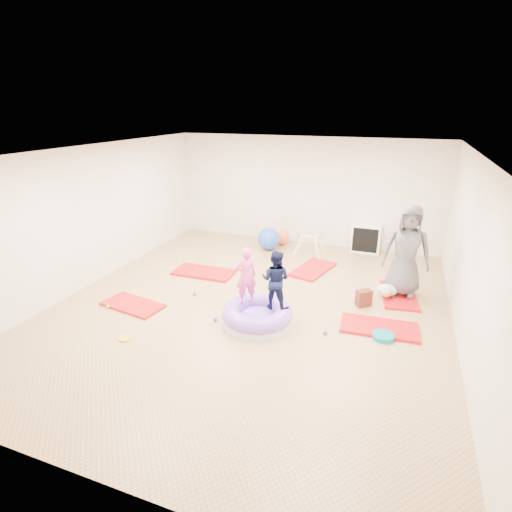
% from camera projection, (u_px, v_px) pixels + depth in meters
% --- Properties ---
extents(room, '(7.01, 8.01, 2.81)m').
position_uv_depth(room, '(250.00, 235.00, 6.96)').
color(room, tan).
rests_on(room, ground).
extents(gym_mat_front_left, '(1.23, 0.75, 0.05)m').
position_uv_depth(gym_mat_front_left, '(133.00, 305.00, 7.46)').
color(gym_mat_front_left, red).
rests_on(gym_mat_front_left, ground).
extents(gym_mat_mid_left, '(1.34, 0.69, 0.06)m').
position_uv_depth(gym_mat_mid_left, '(204.00, 272.00, 8.91)').
color(gym_mat_mid_left, red).
rests_on(gym_mat_mid_left, ground).
extents(gym_mat_center_back, '(0.92, 1.37, 0.05)m').
position_uv_depth(gym_mat_center_back, '(313.00, 269.00, 9.08)').
color(gym_mat_center_back, red).
rests_on(gym_mat_center_back, ground).
extents(gym_mat_right, '(1.30, 0.70, 0.05)m').
position_uv_depth(gym_mat_right, '(379.00, 328.00, 6.70)').
color(gym_mat_right, red).
rests_on(gym_mat_right, ground).
extents(gym_mat_rear_right, '(0.80, 1.33, 0.05)m').
position_uv_depth(gym_mat_rear_right, '(399.00, 295.00, 7.84)').
color(gym_mat_rear_right, red).
rests_on(gym_mat_rear_right, ground).
extents(inflatable_cushion, '(1.21, 1.21, 0.38)m').
position_uv_depth(inflatable_cushion, '(257.00, 315.00, 6.83)').
color(inflatable_cushion, silver).
rests_on(inflatable_cushion, ground).
extents(child_pink, '(0.44, 0.42, 1.02)m').
position_uv_depth(child_pink, '(246.00, 273.00, 6.76)').
color(child_pink, '#F1459B').
rests_on(child_pink, inflatable_cushion).
extents(child_navy, '(0.51, 0.41, 1.02)m').
position_uv_depth(child_navy, '(275.00, 277.00, 6.59)').
color(child_navy, black).
rests_on(child_navy, inflatable_cushion).
extents(adult_caregiver, '(0.91, 0.63, 1.79)m').
position_uv_depth(adult_caregiver, '(406.00, 251.00, 7.55)').
color(adult_caregiver, '#4D4C50').
rests_on(adult_caregiver, gym_mat_rear_right).
extents(infant, '(0.39, 0.40, 0.23)m').
position_uv_depth(infant, '(387.00, 290.00, 7.70)').
color(infant, '#A8C6E2').
rests_on(infant, gym_mat_rear_right).
extents(ball_pit_balls, '(4.01, 2.72, 0.07)m').
position_uv_depth(ball_pit_balls, '(217.00, 296.00, 7.79)').
color(ball_pit_balls, gold).
rests_on(ball_pit_balls, ground).
extents(exercise_ball_blue, '(0.58, 0.58, 0.58)m').
position_uv_depth(exercise_ball_blue, '(269.00, 239.00, 10.30)').
color(exercise_ball_blue, blue).
rests_on(exercise_ball_blue, ground).
extents(exercise_ball_orange, '(0.39, 0.39, 0.39)m').
position_uv_depth(exercise_ball_orange, '(282.00, 238.00, 10.70)').
color(exercise_ball_orange, '#FF6127').
rests_on(exercise_ball_orange, ground).
extents(infant_play_gym, '(0.68, 0.65, 0.52)m').
position_uv_depth(infant_play_gym, '(309.00, 242.00, 9.85)').
color(infant_play_gym, white).
rests_on(infant_play_gym, ground).
extents(cube_shelf, '(0.72, 0.35, 0.72)m').
position_uv_depth(cube_shelf, '(366.00, 238.00, 10.11)').
color(cube_shelf, white).
rests_on(cube_shelf, ground).
extents(balance_disc, '(0.35, 0.35, 0.08)m').
position_uv_depth(balance_disc, '(383.00, 336.00, 6.42)').
color(balance_disc, '#077781').
rests_on(balance_disc, ground).
extents(backpack, '(0.32, 0.30, 0.32)m').
position_uv_depth(backpack, '(364.00, 298.00, 7.43)').
color(backpack, '#983520').
rests_on(backpack, ground).
extents(yellow_toy, '(0.21, 0.21, 0.03)m').
position_uv_depth(yellow_toy, '(125.00, 338.00, 6.41)').
color(yellow_toy, gold).
rests_on(yellow_toy, ground).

